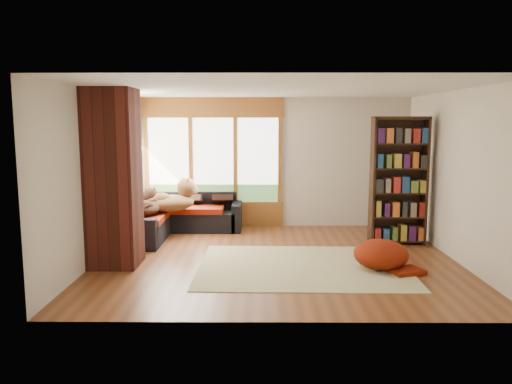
% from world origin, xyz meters
% --- Properties ---
extents(floor, '(5.50, 5.50, 0.00)m').
position_xyz_m(floor, '(0.00, 0.00, 0.00)').
color(floor, brown).
rests_on(floor, ground).
extents(ceiling, '(5.50, 5.50, 0.00)m').
position_xyz_m(ceiling, '(0.00, 0.00, 2.60)').
color(ceiling, white).
extents(wall_back, '(5.50, 0.04, 2.60)m').
position_xyz_m(wall_back, '(0.00, 2.50, 1.30)').
color(wall_back, silver).
rests_on(wall_back, ground).
extents(wall_front, '(5.50, 0.04, 2.60)m').
position_xyz_m(wall_front, '(0.00, -2.50, 1.30)').
color(wall_front, silver).
rests_on(wall_front, ground).
extents(wall_left, '(0.04, 5.00, 2.60)m').
position_xyz_m(wall_left, '(-2.75, 0.00, 1.30)').
color(wall_left, silver).
rests_on(wall_left, ground).
extents(wall_right, '(0.04, 5.00, 2.60)m').
position_xyz_m(wall_right, '(2.75, 0.00, 1.30)').
color(wall_right, silver).
rests_on(wall_right, ground).
extents(windows_back, '(2.82, 0.10, 1.90)m').
position_xyz_m(windows_back, '(-1.20, 2.47, 1.35)').
color(windows_back, '#965B26').
rests_on(windows_back, wall_back).
extents(windows_left, '(0.10, 2.62, 1.90)m').
position_xyz_m(windows_left, '(-2.72, 1.20, 1.35)').
color(windows_left, '#965B26').
rests_on(windows_left, wall_left).
extents(roller_blind, '(0.03, 0.72, 0.90)m').
position_xyz_m(roller_blind, '(-2.69, 2.03, 1.75)').
color(roller_blind, gray).
rests_on(roller_blind, wall_left).
extents(brick_chimney, '(0.70, 0.70, 2.60)m').
position_xyz_m(brick_chimney, '(-2.40, -0.35, 1.30)').
color(brick_chimney, '#471914').
rests_on(brick_chimney, ground).
extents(sectional_sofa, '(2.20, 2.20, 0.80)m').
position_xyz_m(sectional_sofa, '(-1.95, 1.70, 0.30)').
color(sectional_sofa, black).
rests_on(sectional_sofa, ground).
extents(area_rug, '(3.09, 2.38, 0.01)m').
position_xyz_m(area_rug, '(0.38, -0.42, 0.01)').
color(area_rug, beige).
rests_on(area_rug, ground).
extents(bookshelf, '(0.95, 0.32, 2.21)m').
position_xyz_m(bookshelf, '(2.14, 1.00, 1.11)').
color(bookshelf, black).
rests_on(bookshelf, ground).
extents(pouf, '(0.95, 0.95, 0.43)m').
position_xyz_m(pouf, '(1.50, -0.52, 0.22)').
color(pouf, maroon).
rests_on(pouf, area_rug).
extents(dog_tan, '(1.08, 1.00, 0.53)m').
position_xyz_m(dog_tan, '(-1.83, 1.54, 0.80)').
color(dog_tan, brown).
rests_on(dog_tan, sectional_sofa).
extents(dog_brindle, '(0.46, 0.74, 0.40)m').
position_xyz_m(dog_brindle, '(-2.25, 1.20, 0.73)').
color(dog_brindle, black).
rests_on(dog_brindle, sectional_sofa).
extents(throw_pillows, '(1.98, 1.68, 0.45)m').
position_xyz_m(throw_pillows, '(-1.92, 1.85, 0.75)').
color(throw_pillows, '#2E1F1A').
rests_on(throw_pillows, sectional_sofa).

